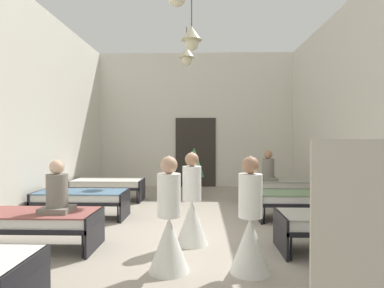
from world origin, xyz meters
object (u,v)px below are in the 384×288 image
Objects in this scene: nurse_near_aisle at (192,211)px; bed_right_row_2 at (303,199)px; bed_left_row_2 at (82,197)px; bed_left_row_3 at (108,184)px; bed_right_row_3 at (281,185)px; nurse_far_aisle at (250,231)px; patient_seated_primary at (268,169)px; nurse_mid_aisle at (169,230)px; potted_plant at (194,168)px; bed_right_row_1 at (344,223)px; bed_left_row_1 at (35,220)px; patient_seated_secondary at (57,193)px.

bed_right_row_2 is at bearing 4.78° from nurse_near_aisle.
nurse_near_aisle reaches higher than bed_left_row_2.
bed_left_row_3 is 1.00× the size of bed_right_row_3.
nurse_far_aisle is 4.66m from patient_seated_primary.
potted_plant is (0.20, 5.03, 0.32)m from nurse_mid_aisle.
bed_right_row_3 is at bearing 90.00° from bed_right_row_2.
bed_right_row_1 is 1.90m from bed_right_row_2.
bed_left_row_1 is 1.00× the size of bed_right_row_2.
patient_seated_primary is (1.14, 4.50, 0.34)m from nurse_far_aisle.
patient_seated_primary is at bearing 23.17° from bed_left_row_2.
patient_seated_secondary is at bearing -156.11° from bed_right_row_2.
bed_right_row_2 is 1.28× the size of nurse_mid_aisle.
nurse_mid_aisle is 1.86× the size of patient_seated_secondary.
patient_seated_primary is at bearing 17.06° from nurse_far_aisle.
nurse_near_aisle is 1.04× the size of potted_plant.
potted_plant reaches higher than bed_left_row_2.
potted_plant reaches higher than patient_seated_secondary.
bed_left_row_2 is 5.03m from bed_right_row_3.
bed_right_row_3 is 0.56m from patient_seated_primary.
bed_right_row_2 and bed_right_row_3 have the same top height.
bed_right_row_1 is 4.89m from potted_plant.
bed_left_row_1 is at bearing -140.81° from bed_right_row_3.
bed_left_row_2 is 1.99m from patient_seated_secondary.
patient_seated_secondary is (-4.31, -1.91, 0.43)m from bed_right_row_2.
patient_seated_secondary is at bearing -179.87° from bed_right_row_1.
nurse_mid_aisle reaches higher than bed_right_row_3.
bed_left_row_2 is 1.00× the size of bed_left_row_3.
potted_plant is (2.33, 4.28, 0.41)m from bed_left_row_1.
patient_seated_secondary is 4.72m from potted_plant.
nurse_mid_aisle is (2.14, -2.65, 0.09)m from bed_left_row_2.
bed_left_row_3 is at bearing 140.81° from bed_right_row_1.
bed_left_row_1 is 5.03m from bed_right_row_2.
bed_left_row_1 is 1.00× the size of bed_right_row_1.
bed_left_row_3 is (-4.66, 3.80, 0.00)m from bed_right_row_1.
nurse_mid_aisle reaches higher than patient_seated_primary.
bed_left_row_2 is (0.00, 1.90, 0.00)m from bed_left_row_1.
bed_left_row_3 is 2.42m from potted_plant.
bed_right_row_2 is (4.66, 1.90, 0.00)m from bed_left_row_1.
bed_right_row_1 is 1.32× the size of potted_plant.
bed_left_row_1 is 2.27m from nurse_mid_aisle.
potted_plant is at bearing 61.37° from bed_left_row_1.
nurse_near_aisle is 1.00× the size of nurse_far_aisle.
nurse_near_aisle is (-2.27, -3.50, 0.09)m from bed_right_row_3.
nurse_mid_aisle is 1.04× the size of potted_plant.
bed_left_row_3 is at bearing 157.82° from bed_right_row_2.
bed_right_row_2 is 5.03m from bed_left_row_3.
bed_left_row_2 and bed_left_row_3 have the same top height.
nurse_far_aisle is (-1.49, -0.76, 0.09)m from bed_right_row_1.
patient_seated_primary is at bearing -15.07° from potted_plant.
potted_plant is (2.33, 2.38, 0.41)m from bed_left_row_2.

